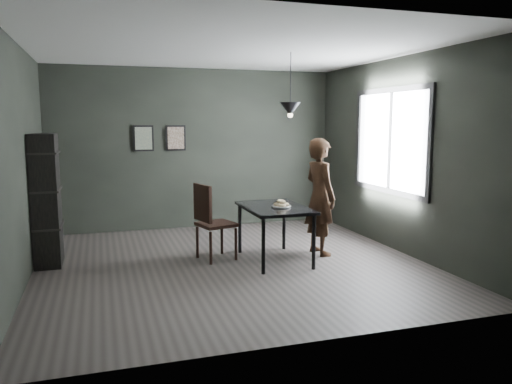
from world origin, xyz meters
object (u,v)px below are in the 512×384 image
object	(u,v)px
pendant_lamp	(290,109)
woman	(320,197)
white_plate	(281,207)
wood_chair	(210,217)
cafe_table	(275,212)
shelf_unit	(46,200)

from	to	relation	value
pendant_lamp	woman	bearing A→B (deg)	4.93
white_plate	wood_chair	xyz separation A→B (m)	(-0.89, 0.38, -0.16)
cafe_table	white_plate	size ratio (longest dim) A/B	5.22
cafe_table	white_plate	xyz separation A→B (m)	(0.06, -0.09, 0.08)
white_plate	pendant_lamp	size ratio (longest dim) A/B	0.27
cafe_table	white_plate	bearing A→B (deg)	-56.27
cafe_table	shelf_unit	size ratio (longest dim) A/B	0.69
wood_chair	pendant_lamp	xyz separation A→B (m)	(1.08, -0.19, 1.45)
woman	white_plate	bearing A→B (deg)	101.25
cafe_table	pendant_lamp	distance (m)	1.41
white_plate	woman	xyz separation A→B (m)	(0.67, 0.23, 0.07)
wood_chair	shelf_unit	distance (m)	2.15
white_plate	pendant_lamp	distance (m)	1.32
shelf_unit	pendant_lamp	xyz separation A→B (m)	(3.17, -0.61, 1.19)
woman	wood_chair	bearing A→B (deg)	76.91
cafe_table	wood_chair	xyz separation A→B (m)	(-0.83, 0.29, -0.07)
cafe_table	pendant_lamp	bearing A→B (deg)	21.80
cafe_table	pendant_lamp	size ratio (longest dim) A/B	1.39
wood_chair	pendant_lamp	distance (m)	1.82
woman	wood_chair	distance (m)	1.58
shelf_unit	woman	bearing A→B (deg)	-8.42
cafe_table	wood_chair	bearing A→B (deg)	160.89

